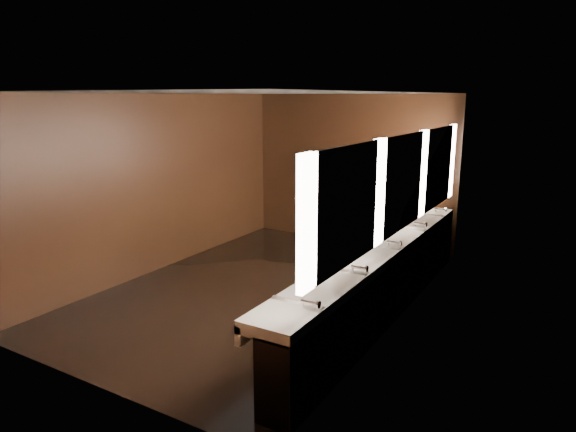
% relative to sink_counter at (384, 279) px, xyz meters
% --- Properties ---
extents(floor, '(6.00, 6.00, 0.00)m').
position_rel_sink_counter_xyz_m(floor, '(-1.79, 0.00, -0.50)').
color(floor, black).
rests_on(floor, ground).
extents(ceiling, '(4.00, 6.00, 0.02)m').
position_rel_sink_counter_xyz_m(ceiling, '(-1.79, 0.00, 2.30)').
color(ceiling, '#2D2D2B').
rests_on(ceiling, wall_back).
extents(wall_back, '(4.00, 0.02, 2.80)m').
position_rel_sink_counter_xyz_m(wall_back, '(-1.79, 3.00, 0.90)').
color(wall_back, black).
rests_on(wall_back, floor).
extents(wall_front, '(4.00, 0.02, 2.80)m').
position_rel_sink_counter_xyz_m(wall_front, '(-1.79, -3.00, 0.90)').
color(wall_front, black).
rests_on(wall_front, floor).
extents(wall_left, '(0.02, 6.00, 2.80)m').
position_rel_sink_counter_xyz_m(wall_left, '(-3.79, 0.00, 0.90)').
color(wall_left, black).
rests_on(wall_left, floor).
extents(wall_right, '(0.02, 6.00, 2.80)m').
position_rel_sink_counter_xyz_m(wall_right, '(0.21, 0.00, 0.90)').
color(wall_right, black).
rests_on(wall_right, floor).
extents(sink_counter, '(0.55, 5.40, 1.01)m').
position_rel_sink_counter_xyz_m(sink_counter, '(0.00, 0.00, 0.00)').
color(sink_counter, black).
rests_on(sink_counter, floor).
extents(mirror_band, '(0.06, 5.03, 1.15)m').
position_rel_sink_counter_xyz_m(mirror_band, '(0.19, -0.00, 1.25)').
color(mirror_band, white).
rests_on(mirror_band, wall_right).
extents(person, '(0.50, 0.66, 1.62)m').
position_rel_sink_counter_xyz_m(person, '(-0.56, -0.62, 0.32)').
color(person, '#8FB6D6').
rests_on(person, floor).
extents(trash_bin, '(0.39, 0.39, 0.55)m').
position_rel_sink_counter_xyz_m(trash_bin, '(-0.22, -1.97, -0.22)').
color(trash_bin, black).
rests_on(trash_bin, floor).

